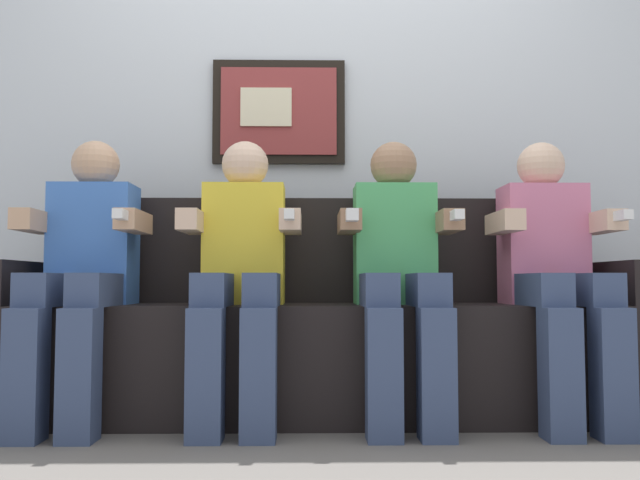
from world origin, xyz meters
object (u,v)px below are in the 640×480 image
object	(u,v)px
couch	(319,337)
person_leftmost	(83,264)
person_rightmost	(554,265)
person_right_center	(398,264)
person_left_center	(241,265)

from	to	relation	value
couch	person_leftmost	xyz separation A→B (m)	(-0.91, -0.17, 0.29)
person_rightmost	person_right_center	bearing A→B (deg)	-179.96
person_leftmost	person_left_center	size ratio (longest dim) A/B	1.00
person_right_center	person_rightmost	xyz separation A→B (m)	(0.61, 0.00, -0.00)
person_rightmost	person_left_center	bearing A→B (deg)	180.00
couch	person_rightmost	distance (m)	0.97
couch	person_right_center	xyz separation A→B (m)	(0.30, -0.17, 0.29)
person_right_center	person_rightmost	distance (m)	0.61
couch	person_left_center	size ratio (longest dim) A/B	2.32
couch	person_left_center	world-z (taller)	person_left_center
couch	person_rightmost	bearing A→B (deg)	-10.50
person_leftmost	person_rightmost	xyz separation A→B (m)	(1.82, 0.00, 0.00)
person_left_center	person_right_center	xyz separation A→B (m)	(0.61, -0.00, 0.00)
couch	person_left_center	distance (m)	0.45
couch	person_leftmost	world-z (taller)	person_leftmost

